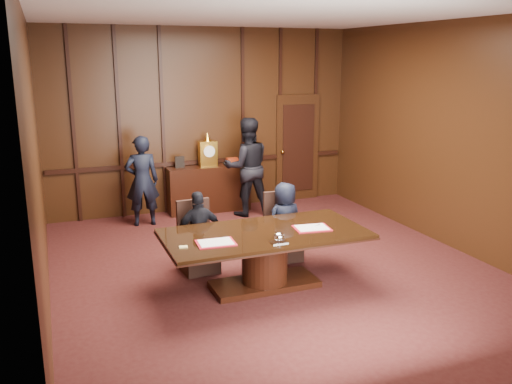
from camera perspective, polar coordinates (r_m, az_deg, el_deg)
room at (r=7.48m, az=2.09°, el=4.63°), size 7.00×7.04×3.50m
sideboard at (r=10.59m, az=-5.02°, el=0.56°), size 1.60×0.45×1.54m
conference_table at (r=7.06m, az=0.91°, el=-6.13°), size 2.62×1.32×0.76m
folder_left at (r=6.57m, az=-4.26°, el=-5.34°), size 0.48×0.36×0.02m
folder_right at (r=7.14m, az=5.90°, el=-3.78°), size 0.50×0.39×0.02m
inkstand at (r=6.57m, az=2.41°, el=-4.90°), size 0.20×0.14×0.12m
notepad at (r=6.47m, az=-7.66°, el=-5.75°), size 0.11×0.08×0.01m
chair_left at (r=7.72m, az=-6.10°, el=-6.13°), size 0.52×0.52×0.99m
chair_right at (r=8.13m, az=2.82°, el=-5.00°), size 0.51×0.51×0.99m
signatory_left at (r=7.56m, az=-5.98°, el=-4.25°), size 0.69×0.30×1.17m
signatory_right at (r=7.97m, az=3.06°, el=-3.15°), size 0.63×0.46×1.18m
witness_left at (r=9.79m, az=-11.89°, el=1.15°), size 0.61×0.42×1.62m
witness_right at (r=10.22m, az=-0.97°, el=2.66°), size 0.97×0.79×1.86m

